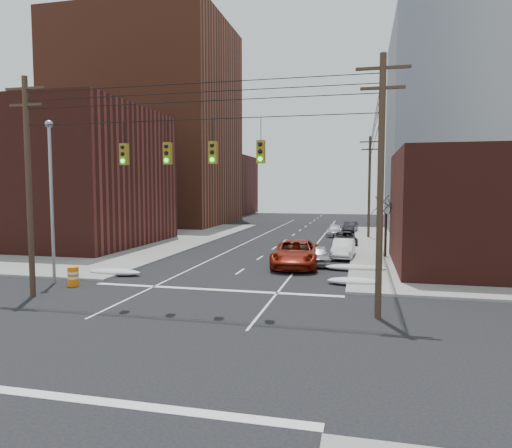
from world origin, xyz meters
The scene contains 28 objects.
ground centered at (0.00, 0.00, 0.00)m, with size 160.00×160.00×0.00m, color black.
sidewalk_nw centered at (-27.00, 27.00, 0.07)m, with size 40.00×40.00×0.15m, color gray.
building_brick_tall centered at (-24.00, 48.00, 15.00)m, with size 24.00×20.00×30.00m, color brown.
building_brick_near centered at (-22.00, 22.00, 6.50)m, with size 20.00×16.00×13.00m, color #4C1D17.
building_brick_far centered at (-26.00, 74.00, 6.00)m, with size 22.00×18.00×12.00m, color #4C1D17.
building_office centered at (22.00, 44.00, 12.50)m, with size 22.00×20.00×25.00m, color gray.
building_glass centered at (24.00, 70.00, 11.00)m, with size 20.00×18.00×22.00m, color gray.
utility_pole_left centered at (-8.50, 3.00, 5.78)m, with size 2.20×0.28×11.00m.
utility_pole_right centered at (8.50, 3.00, 5.78)m, with size 2.20×0.28×11.00m.
utility_pole_far centered at (8.50, 34.00, 5.78)m, with size 2.20×0.28×11.00m.
traffic_signals centered at (0.10, 2.97, 7.17)m, with size 17.00×0.42×2.02m.
street_light centered at (-9.50, 6.00, 5.54)m, with size 0.44×0.44×9.32m.
bare_tree centered at (9.59, 20.00, 2.32)m, with size 2.09×2.20×4.93m.
snow_nw centered at (-7.40, 9.00, 0.21)m, with size 3.50×1.08×0.42m, color silver.
snow_ne centered at (7.40, 9.50, 0.21)m, with size 3.00×1.08×0.42m, color silver.
snow_east_far centered at (7.40, 14.00, 0.21)m, with size 4.00×1.08×0.42m, color silver.
red_pickup centered at (3.31, 14.72, 0.93)m, with size 3.07×6.66×1.85m, color maroon.
parked_car_a centered at (4.80, 15.81, 0.68)m, with size 1.59×3.96×1.35m, color #A5A6AA.
parked_car_b centered at (6.40, 19.46, 0.74)m, with size 1.56×4.48×1.48m, color white.
parked_car_c centered at (6.23, 27.54, 0.65)m, with size 2.15×4.65×1.29m, color black.
parked_car_d centered at (4.80, 35.57, 0.62)m, with size 1.72×4.24×1.23m, color #A9AAAE.
parked_car_e centered at (6.40, 41.48, 0.66)m, with size 1.56×3.89×1.32m, color maroon.
parked_car_f centered at (6.40, 40.65, 0.67)m, with size 1.41×4.04×1.33m, color black.
lot_car_a centered at (-14.32, 21.74, 0.89)m, with size 1.57×4.51×1.49m, color white.
lot_car_b centered at (-14.69, 28.36, 0.89)m, with size 2.45×5.32×1.48m, color #AFAFB4.
lot_car_c centered at (-17.82, 24.42, 0.94)m, with size 2.22×5.45×1.58m, color black.
lot_car_d centered at (-18.35, 25.28, 0.83)m, with size 1.61×3.99×1.36m, color #BCBBC1.
construction_barrel centered at (-7.99, 5.62, 0.56)m, with size 0.70×0.70×1.09m.
Camera 1 is at (7.76, -16.69, 5.54)m, focal length 32.00 mm.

